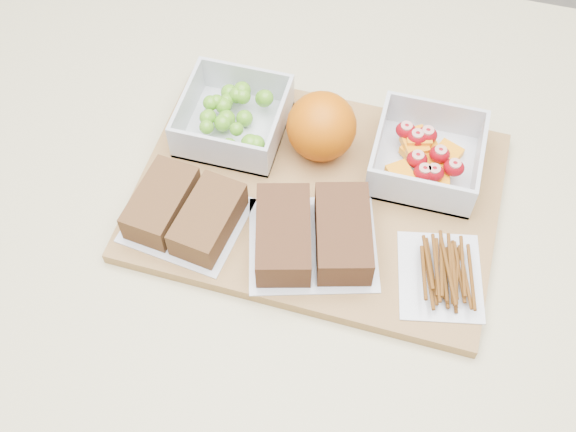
% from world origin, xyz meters
% --- Properties ---
extents(counter, '(1.20, 0.90, 0.90)m').
position_xyz_m(counter, '(0.00, 0.00, 0.45)').
color(counter, beige).
rests_on(counter, ground).
extents(cutting_board, '(0.43, 0.31, 0.02)m').
position_xyz_m(cutting_board, '(0.01, 0.03, 0.91)').
color(cutting_board, '#9F7541').
rests_on(cutting_board, counter).
extents(grape_container, '(0.12, 0.12, 0.05)m').
position_xyz_m(grape_container, '(-0.11, 0.10, 0.94)').
color(grape_container, silver).
rests_on(grape_container, cutting_board).
extents(fruit_container, '(0.12, 0.12, 0.05)m').
position_xyz_m(fruit_container, '(0.13, 0.10, 0.94)').
color(fruit_container, silver).
rests_on(fruit_container, cutting_board).
extents(orange, '(0.08, 0.08, 0.08)m').
position_xyz_m(orange, '(-0.00, 0.09, 0.96)').
color(orange, '#CE5B04').
rests_on(orange, cutting_board).
extents(sandwich_bag_left, '(0.14, 0.13, 0.04)m').
position_xyz_m(sandwich_bag_left, '(-0.12, -0.05, 0.94)').
color(sandwich_bag_left, silver).
rests_on(sandwich_bag_left, cutting_board).
extents(sandwich_bag_center, '(0.17, 0.16, 0.04)m').
position_xyz_m(sandwich_bag_center, '(0.02, -0.04, 0.94)').
color(sandwich_bag_center, silver).
rests_on(sandwich_bag_center, cutting_board).
extents(pretzel_bag, '(0.11, 0.13, 0.02)m').
position_xyz_m(pretzel_bag, '(0.17, -0.05, 0.93)').
color(pretzel_bag, silver).
rests_on(pretzel_bag, cutting_board).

